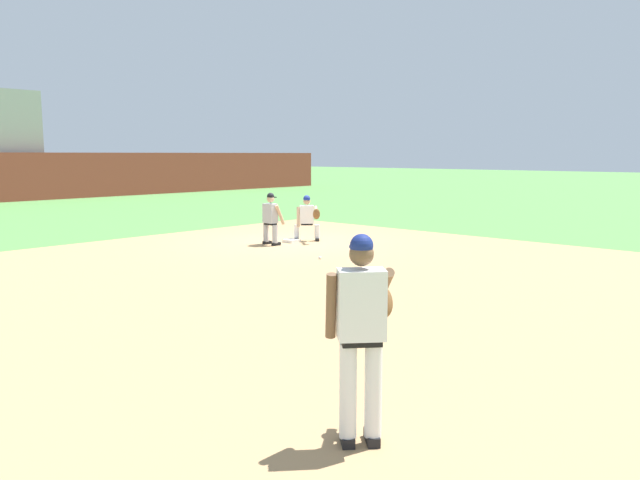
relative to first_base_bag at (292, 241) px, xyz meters
The scene contains 7 objects.
ground_plane 0.04m from the first_base_bag, ahead, with size 160.00×160.00×0.00m, color #518942.
infield_dirt_patch 6.32m from the first_base_bag, 132.32° to the right, with size 18.00×18.00×0.01m, color tan.
first_base_bag is the anchor object (origin of this frame).
baseball 3.00m from the first_base_bag, 121.81° to the right, with size 0.07×0.07×0.07m, color white.
pitcher 12.65m from the first_base_bag, 132.25° to the right, with size 0.85×0.55×1.86m.
first_baseman 0.85m from the first_base_bag, 23.37° to the right, with size 0.73×1.09×1.34m.
baserunner 1.06m from the first_base_bag, behind, with size 0.47×0.61×1.46m.
Camera 1 is at (-12.55, -12.56, 2.52)m, focal length 35.00 mm.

